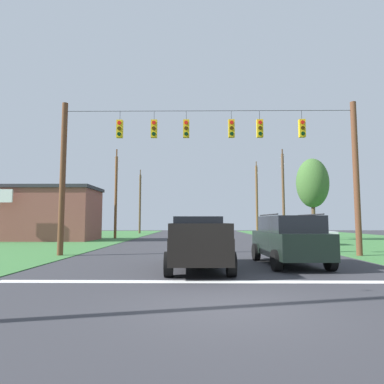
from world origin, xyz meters
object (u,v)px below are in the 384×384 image
Objects in this scene: tree_roadside_right at (312,183)px; roadside_store at (21,213)px; utility_pole_far_right at (257,198)px; pickup_truck at (198,242)px; utility_pole_mid_right at (283,193)px; overhead_signal_span at (209,165)px; suv_black at (289,239)px; distant_car_crossing_white at (305,234)px; utility_pole_mid_left at (116,194)px; utility_pole_far_left at (140,202)px.

tree_roadside_right is 0.55× the size of roadside_store.
utility_pole_far_right is 16.43m from tree_roadside_right.
pickup_truck is at bearing -47.75° from roadside_store.
utility_pole_mid_right is 0.89× the size of utility_pole_far_right.
overhead_signal_span reaches higher than roadside_store.
suv_black is at bearing -98.44° from utility_pole_far_right.
utility_pole_mid_left reaches higher than distant_car_crossing_white.
utility_pole_far_left reaches higher than overhead_signal_span.
utility_pole_mid_left reaches higher than pickup_truck.
utility_pole_mid_right is (5.29, 20.57, 3.63)m from suv_black.
overhead_signal_span is 21.88m from roadside_store.
utility_pole_mid_left is 1.20× the size of tree_roadside_right.
utility_pole_mid_left is 0.66× the size of roadside_store.
suv_black is 26.44m from roadside_store.
utility_pole_mid_left is 8.95m from roadside_store.
pickup_truck is 14.89m from distant_car_crossing_white.
utility_pole_far_right is (0.65, 22.65, 4.35)m from distant_car_crossing_white.
utility_pole_mid_left is at bearing -179.52° from utility_pole_mid_right.
utility_pole_far_right is (5.07, 34.18, 4.08)m from suv_black.
utility_pole_mid_left is at bearing 117.93° from overhead_signal_span.
suv_black is 19.86m from tree_roadside_right.
utility_pole_mid_right is at bearing 0.48° from utility_pole_mid_left.
tree_roadside_right is at bearing 67.57° from suv_black.
utility_pole_far_right is (8.17, 30.65, 0.46)m from overhead_signal_span.
tree_roadside_right is at bearing -7.35° from utility_pole_mid_left.
pickup_truck is 23.62m from utility_pole_mid_right.
utility_pole_far_right is at bearing 88.35° from distant_car_crossing_white.
suv_black is 0.52× the size of utility_pole_mid_left.
utility_pole_mid_right reaches higher than suv_black.
utility_pole_mid_right is (8.39, 17.04, 0.00)m from overhead_signal_span.
utility_pole_far_right is 21.98m from utility_pole_mid_left.
pickup_truck is 0.39× the size of roadside_store.
distant_car_crossing_white is 8.42m from tree_roadside_right.
distant_car_crossing_white is 9.89m from utility_pole_mid_right.
distant_car_crossing_white is at bearing -28.37° from utility_pole_mid_left.
utility_pole_mid_left is (-17.35, -0.14, -0.10)m from utility_pole_mid_right.
utility_pole_mid_right is at bearing 128.41° from tree_roadside_right.
distant_car_crossing_white is 0.57× the size of tree_roadside_right.
overhead_signal_span is at bearing 131.29° from suv_black.
utility_pole_far_left reaches higher than roadside_store.
suv_black is 23.98m from utility_pole_mid_left.
pickup_truck is at bearing -76.97° from utility_pole_far_left.
suv_black is at bearing -112.43° from tree_roadside_right.
utility_pole_mid_left is at bearing 120.55° from suv_black.
overhead_signal_span is 1.49× the size of utility_pole_far_right.
utility_pole_mid_right is at bearing 75.58° from suv_black.
utility_pole_mid_left reaches higher than roadside_store.
utility_pole_far_left is at bearing 140.27° from utility_pole_mid_right.
utility_pole_far_right is at bearing 81.56° from suv_black.
overhead_signal_span is 3.21× the size of suv_black.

